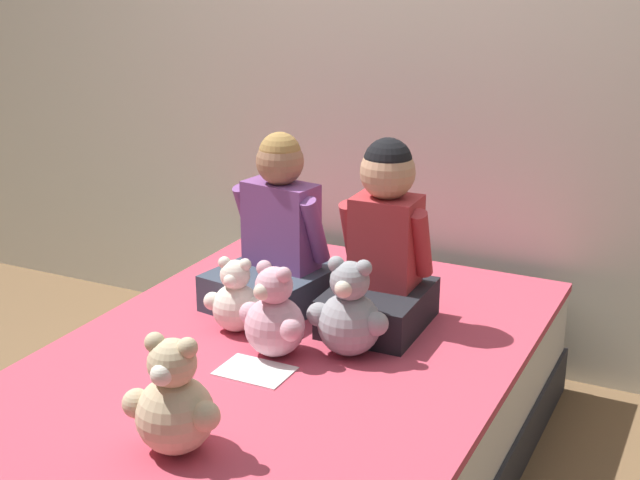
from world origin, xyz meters
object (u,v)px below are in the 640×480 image
Objects in this scene: teddy_bear_between_children at (274,317)px; teddy_bear_at_foot_of_bed at (174,403)px; child_on_left at (276,242)px; teddy_bear_held_by_left_child at (236,300)px; child_on_right at (383,249)px; sign_card at (255,371)px; bed at (283,416)px; teddy_bear_held_by_right_child at (349,314)px.

teddy_bear_between_children is 0.57m from teddy_bear_at_foot_of_bed.
child_on_left is at bearing 135.16° from teddy_bear_between_children.
child_on_left is 0.28m from teddy_bear_held_by_left_child.
child_on_right reaches higher than teddy_bear_held_by_left_child.
child_on_right is (0.39, 0.00, 0.03)m from child_on_left.
sign_card is (0.00, -0.12, -0.12)m from teddy_bear_between_children.
child_on_left reaches higher than teddy_bear_between_children.
bed is 0.39m from teddy_bear_held_by_left_child.
teddy_bear_held_by_right_child is at bearing 23.52° from bed.
sign_card is at bearing -70.99° from teddy_bear_between_children.
teddy_bear_held_by_right_child is 1.45× the size of sign_card.
child_on_left reaches higher than bed.
teddy_bear_held_by_left_child is at bearing 169.99° from teddy_bear_between_children.
sign_card reaches higher than bed.
child_on_right is at bearing 23.71° from teddy_bear_held_by_left_child.
teddy_bear_held_by_left_child is (-0.21, 0.08, 0.32)m from bed.
teddy_bear_at_foot_of_bed is at bearing -107.19° from teddy_bear_held_by_right_child.
bed is 6.39× the size of teddy_bear_held_by_right_child.
child_on_right is 0.58m from sign_card.
teddy_bear_held_by_right_child is 0.69m from teddy_bear_at_foot_of_bed.
child_on_left is 0.97× the size of child_on_right.
child_on_left is (-0.20, 0.34, 0.44)m from bed.
teddy_bear_held_by_left_child is at bearing 159.91° from bed.
teddy_bear_between_children is 0.94× the size of teddy_bear_at_foot_of_bed.
teddy_bear_held_by_left_child is 0.80× the size of teddy_bear_at_foot_of_bed.
teddy_bear_between_children reaches higher than teddy_bear_held_by_left_child.
bed is at bearing -30.29° from teddy_bear_held_by_left_child.
bed is 6.72× the size of teddy_bear_between_children.
child_on_left is 2.40× the size of teddy_bear_held_by_left_child.
teddy_bear_held_by_right_child is at bearing 45.07° from teddy_bear_between_children.
child_on_left is at bearing 121.31° from bed.
child_on_right is at bearing 68.49° from sign_card.
teddy_bear_at_foot_of_bed is at bearing -84.97° from sign_card.
teddy_bear_held_by_left_child is 0.22m from teddy_bear_between_children.
child_on_left reaches higher than teddy_bear_held_by_right_child.
bed is at bearing -49.77° from child_on_left.
child_on_left reaches higher than teddy_bear_held_by_left_child.
bed is at bearing -119.66° from child_on_right.
teddy_bear_held_by_left_child is 1.17× the size of sign_card.
teddy_bear_held_by_right_child is at bearing -9.63° from teddy_bear_held_by_left_child.
teddy_bear_held_by_right_child is (0.39, -0.26, -0.09)m from child_on_left.
sign_card is (-0.19, -0.49, -0.25)m from child_on_right.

